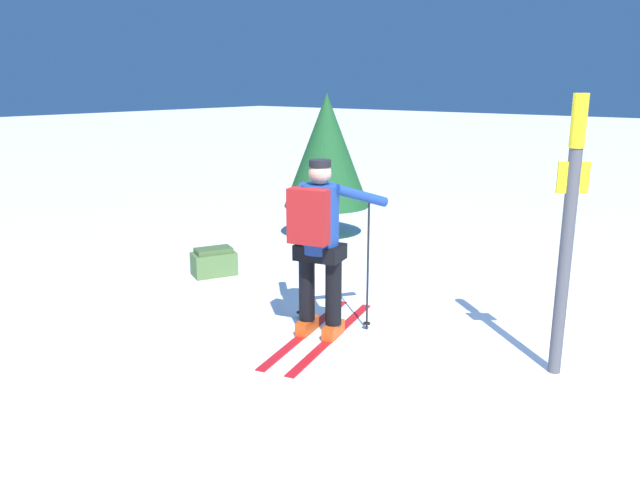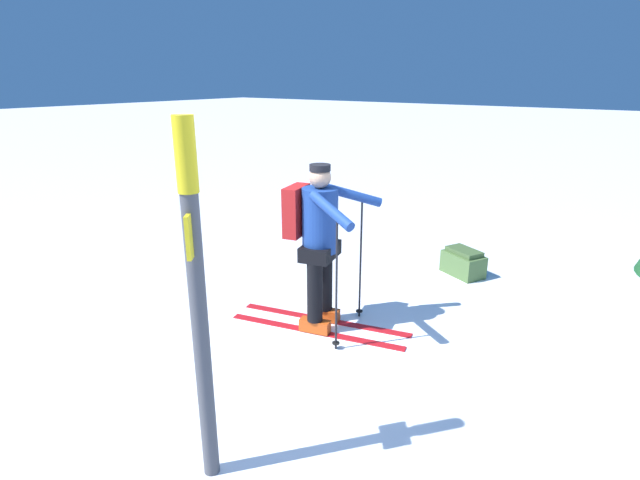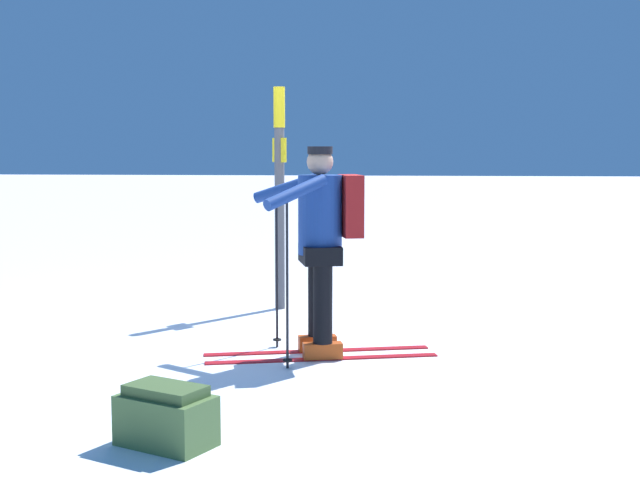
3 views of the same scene
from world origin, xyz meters
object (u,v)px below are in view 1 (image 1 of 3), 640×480
(skier, at_px, (319,237))
(trail_marker, at_px, (569,216))
(pine_tree, at_px, (327,151))
(dropped_backpack, at_px, (214,262))

(skier, distance_m, trail_marker, 2.09)
(pine_tree, bearing_deg, trail_marker, 59.84)
(skier, xyz_separation_m, dropped_backpack, (-0.67, -2.17, -0.78))
(pine_tree, bearing_deg, dropped_backpack, 3.51)
(dropped_backpack, bearing_deg, trail_marker, 89.09)
(dropped_backpack, bearing_deg, pine_tree, -176.49)
(dropped_backpack, distance_m, trail_marker, 4.30)
(skier, xyz_separation_m, pine_tree, (-3.10, -2.32, 0.36))
(trail_marker, xyz_separation_m, pine_tree, (-2.49, -4.29, 0.00))
(skier, height_order, trail_marker, trail_marker)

